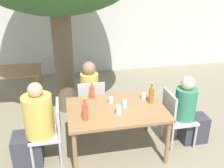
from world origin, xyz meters
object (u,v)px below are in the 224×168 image
Objects in this scene: patio_chair_1 at (175,116)px; soda_bottle_0 at (92,92)px; dining_table_back at (5,75)px; person_seated_2 at (89,95)px; soda_bottle_1 at (85,111)px; drinking_glass_1 at (118,110)px; drinking_glass_2 at (144,96)px; drinking_glass_0 at (111,100)px; dining_table_front at (116,113)px; patio_chair_2 at (91,102)px; person_seated_1 at (189,114)px; drinking_glass_3 at (125,104)px; amber_bottle_2 at (151,95)px; patio_chair_0 at (51,129)px; person_seated_0 at (34,128)px.

patio_chair_1 is 1.33m from soda_bottle_0.
dining_table_back is 1.22× the size of person_seated_2.
dining_table_back is at bearing 122.66° from soda_bottle_1.
patio_chair_1 is at bearing 9.35° from drinking_glass_1.
drinking_glass_1 is at bearing -48.73° from dining_table_back.
drinking_glass_0 is at bearing -178.88° from drinking_glass_2.
patio_chair_2 reaches higher than dining_table_front.
drinking_glass_3 is (-1.05, -0.00, 0.29)m from person_seated_1.
amber_bottle_2 is 0.17m from drinking_glass_2.
dining_table_back is 1.60× the size of patio_chair_0.
person_seated_2 reaches higher than drinking_glass_1.
person_seated_1 is at bearing -8.85° from drinking_glass_0.
person_seated_2 is (0.65, 0.96, 0.02)m from patio_chair_0.
patio_chair_0 is at bearing 55.74° from person_seated_2.
drinking_glass_0 is (0.24, -0.53, 0.27)m from patio_chair_2.
soda_bottle_0 is (-0.29, 0.40, 0.18)m from dining_table_front.
dining_table_front is 1.19× the size of person_seated_2.
dining_table_front is 0.23m from drinking_glass_0.
dining_table_front is 4.37× the size of soda_bottle_1.
soda_bottle_1 is at bearing -171.65° from drinking_glass_1.
person_seated_2 reaches higher than patio_chair_1.
soda_bottle_1 is 3.87× the size of drinking_glass_0.
patio_chair_1 is 1.00× the size of patio_chair_2.
drinking_glass_0 is at bearing -39.35° from soda_bottle_0.
person_seated_2 is 1.10m from drinking_glass_2.
person_seated_0 reaches higher than drinking_glass_3.
patio_chair_2 reaches higher than drinking_glass_1.
drinking_glass_0 is 0.88× the size of drinking_glass_2.
drinking_glass_1 reaches higher than drinking_glass_0.
soda_bottle_0 reaches higher than drinking_glass_1.
amber_bottle_2 reaches higher than dining_table_front.
patio_chair_2 is 0.87m from drinking_glass_3.
person_seated_2 is at bearing 56.60° from person_seated_1.
person_seated_1 is 0.72m from amber_bottle_2.
patio_chair_0 is 1.45m from drinking_glass_2.
dining_table_back is at bearing 131.27° from drinking_glass_1.
person_seated_0 is at bearing 47.50° from person_seated_2.
patio_chair_1 is 2.73× the size of amber_bottle_2.
soda_bottle_1 is at bearing 72.26° from person_seated_0.
patio_chair_0 is 10.81× the size of drinking_glass_0.
person_seated_2 reaches higher than person_seated_1.
drinking_glass_3 is at bearing -43.70° from soda_bottle_0.
person_seated_0 is at bearing 90.00° from patio_chair_1.
soda_bottle_1 is 0.47m from drinking_glass_1.
soda_bottle_0 is at bearing 72.05° from patio_chair_1.
soda_bottle_0 is (-0.01, -0.32, 0.34)m from patio_chair_2.
drinking_glass_0 is at bearing 79.01° from patio_chair_1.
drinking_glass_2 is (0.77, -0.20, -0.06)m from soda_bottle_0.
person_seated_1 reaches higher than patio_chair_0.
soda_bottle_1 is (-1.63, -0.22, 0.36)m from person_seated_1.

